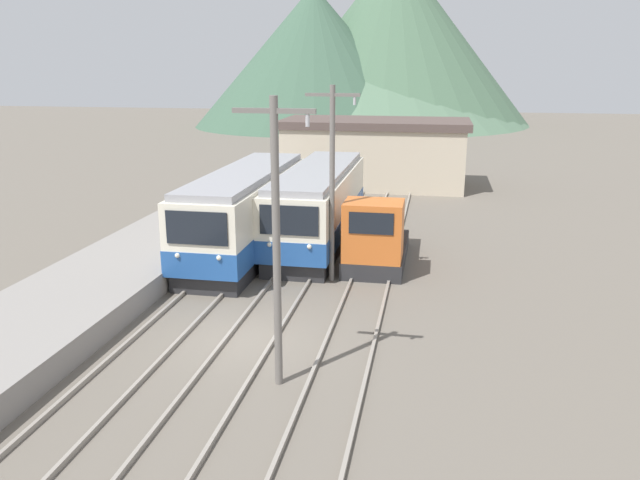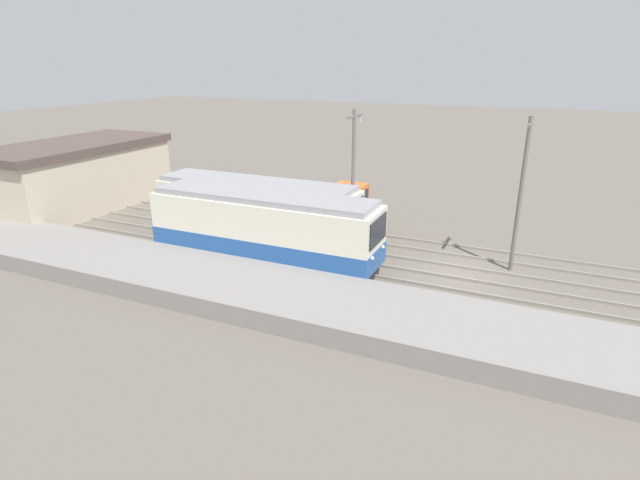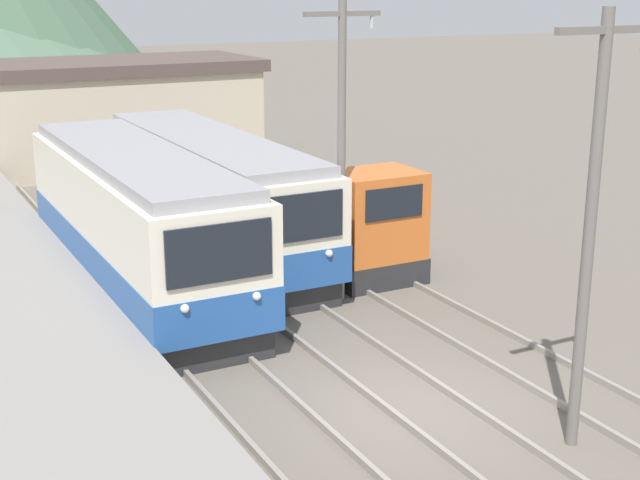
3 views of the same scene
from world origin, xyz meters
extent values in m
plane|color=#665E54|center=(0.00, 0.00, 0.00)|extent=(200.00, 200.00, 0.00)
cube|color=gray|center=(-6.25, 0.00, 0.42)|extent=(4.50, 54.00, 0.85)
cube|color=gray|center=(-3.32, 0.00, 0.07)|extent=(0.10, 60.00, 0.14)
cube|color=gray|center=(-1.88, 0.00, 0.07)|extent=(0.10, 60.00, 0.14)
cube|color=gray|center=(-0.52, 0.00, 0.07)|extent=(0.10, 60.00, 0.14)
cube|color=gray|center=(0.92, 0.00, 0.07)|extent=(0.10, 60.00, 0.14)
cube|color=gray|center=(2.48, 0.00, 0.07)|extent=(0.10, 60.00, 0.14)
cube|color=gray|center=(3.92, 0.00, 0.07)|extent=(0.10, 60.00, 0.14)
cube|color=#28282B|center=(-2.60, 8.89, 0.35)|extent=(2.58, 11.11, 0.70)
cube|color=silver|center=(-2.60, 8.89, 2.06)|extent=(2.80, 11.58, 2.71)
cube|color=#235199|center=(-2.60, 8.89, 1.19)|extent=(2.84, 11.62, 0.98)
cube|color=black|center=(-2.60, 3.07, 2.60)|extent=(2.24, 0.06, 1.19)
sphere|color=silver|center=(-3.37, 3.06, 1.57)|extent=(0.18, 0.18, 0.18)
sphere|color=silver|center=(-1.83, 3.06, 1.57)|extent=(0.18, 0.18, 0.18)
cube|color=#939399|center=(-2.60, 8.89, 3.55)|extent=(2.46, 11.11, 0.28)
cube|color=#28282B|center=(0.20, 11.02, 0.35)|extent=(2.58, 11.19, 0.70)
cube|color=silver|center=(0.20, 11.02, 1.98)|extent=(2.80, 11.65, 2.56)
cube|color=#235199|center=(0.20, 11.02, 1.16)|extent=(2.84, 11.69, 0.92)
cube|color=black|center=(0.20, 5.16, 2.49)|extent=(2.24, 0.06, 1.13)
sphere|color=silver|center=(-0.57, 5.15, 1.52)|extent=(0.18, 0.18, 0.18)
sphere|color=silver|center=(0.97, 5.15, 1.52)|extent=(0.18, 0.18, 0.18)
cube|color=#939399|center=(0.20, 11.02, 3.40)|extent=(2.46, 11.19, 0.28)
cube|color=#28282B|center=(3.20, 8.66, 0.35)|extent=(2.40, 5.66, 0.70)
cube|color=#D16628|center=(3.20, 6.74, 1.85)|extent=(2.28, 1.81, 2.30)
cube|color=black|center=(3.20, 5.81, 2.36)|extent=(1.68, 0.04, 0.83)
cube|color=#D16628|center=(3.20, 9.57, 1.40)|extent=(1.92, 3.75, 1.40)
cylinder|color=black|center=(3.20, 9.57, 2.35)|extent=(0.16, 0.16, 0.50)
cylinder|color=slate|center=(1.70, -2.42, 3.69)|extent=(0.20, 0.20, 7.38)
cube|color=slate|center=(1.70, -2.42, 7.03)|extent=(2.00, 0.12, 0.12)
cylinder|color=#B2B2B7|center=(2.50, -2.42, 6.83)|extent=(0.10, 0.10, 0.30)
cylinder|color=slate|center=(1.70, 5.89, 3.69)|extent=(0.20, 0.20, 7.38)
cube|color=slate|center=(1.70, 5.89, 7.03)|extent=(2.00, 0.12, 0.12)
cylinder|color=#B2B2B7|center=(2.50, 5.89, 6.83)|extent=(0.10, 0.10, 0.30)
cube|color=beige|center=(1.31, 26.00, 2.01)|extent=(12.00, 6.00, 4.03)
cube|color=#51423D|center=(1.31, 26.00, 4.28)|extent=(12.60, 6.30, 0.50)
camera|label=1|loc=(5.46, -16.71, 8.05)|focal=35.00mm
camera|label=2|loc=(-22.71, -3.09, 9.63)|focal=28.00mm
camera|label=3|loc=(-8.64, -12.70, 7.72)|focal=50.00mm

